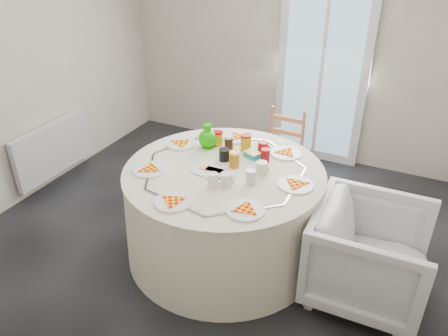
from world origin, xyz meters
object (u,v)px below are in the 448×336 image
at_px(wooden_chair, 281,150).
at_px(green_pitcher, 208,138).
at_px(table, 224,213).
at_px(armchair, 370,253).
at_px(radiator, 53,149).

xyz_separation_m(wooden_chair, green_pitcher, (-0.39, -0.81, 0.40)).
relative_size(table, green_pitcher, 7.95).
bearing_deg(wooden_chair, armchair, -44.82).
relative_size(wooden_chair, armchair, 1.05).
height_order(wooden_chair, armchair, wooden_chair).
bearing_deg(radiator, wooden_chair, 20.98).
xyz_separation_m(radiator, table, (2.12, -0.25, -0.01)).
height_order(table, armchair, armchair).
height_order(radiator, green_pitcher, green_pitcher).
bearing_deg(radiator, green_pitcher, 1.21).
bearing_deg(table, armchair, -0.55).
height_order(radiator, wooden_chair, wooden_chair).
bearing_deg(radiator, table, -6.84).
bearing_deg(table, green_pitcher, 135.28).
relative_size(table, wooden_chair, 1.88).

